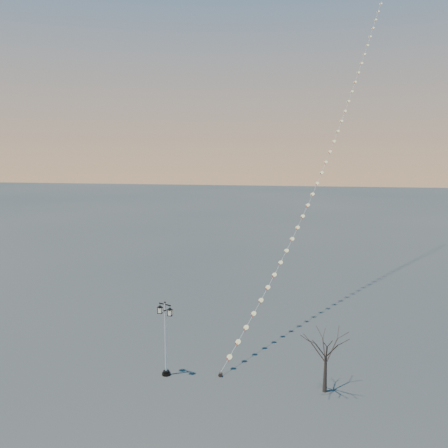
# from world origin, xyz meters

# --- Properties ---
(ground) EXTENTS (300.00, 300.00, 0.00)m
(ground) POSITION_xyz_m (0.00, 0.00, 0.00)
(ground) COLOR #3E403E
(ground) RESTS_ON ground
(street_lamp) EXTENTS (1.05, 0.68, 4.37)m
(street_lamp) POSITION_xyz_m (-2.56, 1.06, 2.42)
(street_lamp) COLOR black
(street_lamp) RESTS_ON ground
(bare_tree) EXTENTS (2.22, 2.22, 3.68)m
(bare_tree) POSITION_xyz_m (6.33, 0.65, 2.56)
(bare_tree) COLOR #362B24
(bare_tree) RESTS_ON ground
(kite_train) EXTENTS (14.49, 38.20, 33.84)m
(kite_train) POSITION_xyz_m (7.49, 20.20, 16.84)
(kite_train) COLOR black
(kite_train) RESTS_ON ground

